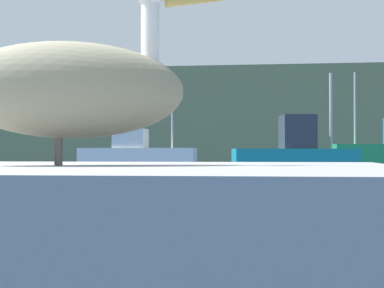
# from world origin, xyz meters

# --- Properties ---
(hillside_backdrop) EXTENTS (140.00, 14.71, 8.73)m
(hillside_backdrop) POSITION_xyz_m (0.00, 64.93, 4.36)
(hillside_backdrop) COLOR #6B7A51
(hillside_backdrop) RESTS_ON ground
(pier_dock) EXTENTS (3.11, 2.70, 0.80)m
(pier_dock) POSITION_xyz_m (1.13, -0.01, 0.40)
(pier_dock) COLOR #959595
(pier_dock) RESTS_ON ground
(pelican) EXTENTS (1.39, 0.86, 0.93)m
(pelican) POSITION_xyz_m (1.15, -0.00, 1.17)
(pelican) COLOR gray
(pelican) RESTS_ON pier_dock
(fishing_boat_white) EXTENTS (7.78, 2.41, 4.39)m
(fishing_boat_white) POSITION_xyz_m (-7.85, 41.32, 0.84)
(fishing_boat_white) COLOR white
(fishing_boat_white) RESTS_ON ground
(fishing_boat_teal) EXTENTS (5.21, 2.60, 4.12)m
(fishing_boat_teal) POSITION_xyz_m (2.49, 24.84, 0.79)
(fishing_boat_teal) COLOR teal
(fishing_boat_teal) RESTS_ON ground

